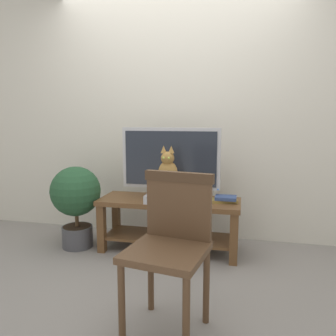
# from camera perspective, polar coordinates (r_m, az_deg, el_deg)

# --- Properties ---
(ground_plane) EXTENTS (12.00, 12.00, 0.00)m
(ground_plane) POSITION_cam_1_polar(r_m,az_deg,el_deg) (2.82, -2.53, -17.79)
(ground_plane) COLOR gray
(back_wall) EXTENTS (7.00, 0.12, 2.80)m
(back_wall) POSITION_cam_1_polar(r_m,az_deg,el_deg) (3.52, 1.78, 11.00)
(back_wall) COLOR beige
(back_wall) RESTS_ON ground
(tv_stand) EXTENTS (1.32, 0.47, 0.50)m
(tv_stand) POSITION_cam_1_polar(r_m,az_deg,el_deg) (3.14, 0.20, -8.14)
(tv_stand) COLOR brown
(tv_stand) RESTS_ON ground
(tv) EXTENTS (0.93, 0.20, 0.67)m
(tv) POSITION_cam_1_polar(r_m,az_deg,el_deg) (3.09, 0.45, 1.24)
(tv) COLOR #B7B7BC
(tv) RESTS_ON tv_stand
(media_box) EXTENTS (0.40, 0.26, 0.07)m
(media_box) POSITION_cam_1_polar(r_m,az_deg,el_deg) (2.99, 0.11, -5.26)
(media_box) COLOR #ADADB2
(media_box) RESTS_ON tv_stand
(cat) EXTENTS (0.21, 0.30, 0.44)m
(cat) POSITION_cam_1_polar(r_m,az_deg,el_deg) (2.94, 0.07, -1.48)
(cat) COLOR olive
(cat) RESTS_ON media_box
(wooden_chair) EXTENTS (0.50, 0.50, 0.93)m
(wooden_chair) POSITION_cam_1_polar(r_m,az_deg,el_deg) (1.98, 0.60, -11.96)
(wooden_chair) COLOR #513823
(wooden_chair) RESTS_ON ground
(book_stack) EXTENTS (0.26, 0.18, 0.06)m
(book_stack) POSITION_cam_1_polar(r_m,az_deg,el_deg) (3.05, 9.83, -5.33)
(book_stack) COLOR olive
(book_stack) RESTS_ON tv_stand
(potted_plant) EXTENTS (0.48, 0.48, 0.80)m
(potted_plant) POSITION_cam_1_polar(r_m,az_deg,el_deg) (3.31, -15.66, -5.02)
(potted_plant) COLOR #47474C
(potted_plant) RESTS_ON ground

